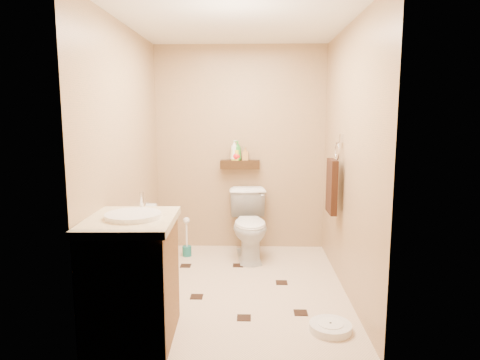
{
  "coord_description": "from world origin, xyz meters",
  "views": [
    {
      "loc": [
        0.15,
        -3.82,
        1.61
      ],
      "look_at": [
        0.03,
        0.25,
        0.98
      ],
      "focal_mm": 32.0,
      "sensor_mm": 36.0,
      "label": 1
    }
  ],
  "objects": [
    {
      "name": "bottle_e",
      "position": [
        0.06,
        1.17,
        1.15
      ],
      "size": [
        0.07,
        0.07,
        0.15
      ],
      "primitive_type": "imported",
      "rotation": [
        0.0,
        0.0,
        6.25
      ],
      "color": "#C48941",
      "rests_on": "wall_shelf"
    },
    {
      "name": "wall_shelf",
      "position": [
        0.0,
        1.17,
        1.02
      ],
      "size": [
        0.46,
        0.14,
        0.1
      ],
      "primitive_type": "cube",
      "color": "#39240F",
      "rests_on": "wall_back"
    },
    {
      "name": "wall_left",
      "position": [
        -1.0,
        0.0,
        1.2
      ],
      "size": [
        0.04,
        2.5,
        2.4
      ],
      "primitive_type": "cube",
      "color": "#9E805A",
      "rests_on": "ground"
    },
    {
      "name": "towel_ring",
      "position": [
        0.91,
        0.25,
        0.95
      ],
      "size": [
        0.12,
        0.3,
        0.76
      ],
      "color": "silver",
      "rests_on": "wall_right"
    },
    {
      "name": "bottle_d",
      "position": [
        -0.03,
        1.17,
        1.18
      ],
      "size": [
        0.1,
        0.1,
        0.23
      ],
      "primitive_type": "imported",
      "rotation": [
        0.0,
        0.0,
        4.91
      ],
      "color": "green",
      "rests_on": "wall_shelf"
    },
    {
      "name": "wall_back",
      "position": [
        0.0,
        1.25,
        1.2
      ],
      "size": [
        2.0,
        0.04,
        2.4
      ],
      "primitive_type": "cube",
      "color": "#9E805A",
      "rests_on": "ground"
    },
    {
      "name": "bottle_a",
      "position": [
        -0.07,
        1.17,
        1.19
      ],
      "size": [
        0.12,
        0.12,
        0.24
      ],
      "primitive_type": "imported",
      "rotation": [
        0.0,
        0.0,
        1.91
      ],
      "color": "white",
      "rests_on": "wall_shelf"
    },
    {
      "name": "toilet_paper",
      "position": [
        -0.94,
        0.65,
        0.6
      ],
      "size": [
        0.12,
        0.11,
        0.12
      ],
      "color": "silver",
      "rests_on": "wall_left"
    },
    {
      "name": "ground",
      "position": [
        0.0,
        0.0,
        0.0
      ],
      "size": [
        2.5,
        2.5,
        0.0
      ],
      "primitive_type": "plane",
      "color": "beige",
      "rests_on": "ground"
    },
    {
      "name": "bathroom_scale",
      "position": [
        0.74,
        -0.81,
        0.03
      ],
      "size": [
        0.39,
        0.39,
        0.06
      ],
      "rotation": [
        0.0,
        0.0,
        0.3
      ],
      "color": "silver",
      "rests_on": "ground"
    },
    {
      "name": "vanity",
      "position": [
        -0.7,
        -0.95,
        0.46
      ],
      "size": [
        0.63,
        0.76,
        1.04
      ],
      "rotation": [
        0.0,
        0.0,
        0.04
      ],
      "color": "brown",
      "rests_on": "ground"
    },
    {
      "name": "bottle_b",
      "position": [
        -0.05,
        1.17,
        1.16
      ],
      "size": [
        0.1,
        0.09,
        0.18
      ],
      "primitive_type": "imported",
      "rotation": [
        0.0,
        0.0,
        4.54
      ],
      "color": "yellow",
      "rests_on": "wall_shelf"
    },
    {
      "name": "bottle_c",
      "position": [
        -0.04,
        1.17,
        1.14
      ],
      "size": [
        0.15,
        0.15,
        0.14
      ],
      "primitive_type": "imported",
      "rotation": [
        0.0,
        0.0,
        4.27
      ],
      "color": "red",
      "rests_on": "wall_shelf"
    },
    {
      "name": "toilet_brush",
      "position": [
        -0.6,
        0.86,
        0.16
      ],
      "size": [
        0.1,
        0.1,
        0.45
      ],
      "color": "#196662",
      "rests_on": "ground"
    },
    {
      "name": "ceiling",
      "position": [
        0.0,
        0.0,
        2.4
      ],
      "size": [
        2.0,
        2.5,
        0.02
      ],
      "primitive_type": "cube",
      "color": "silver",
      "rests_on": "wall_back"
    },
    {
      "name": "toilet",
      "position": [
        0.12,
        0.83,
        0.38
      ],
      "size": [
        0.5,
        0.78,
        0.76
      ],
      "primitive_type": "imported",
      "rotation": [
        0.0,
        0.0,
        0.1
      ],
      "color": "white",
      "rests_on": "ground"
    },
    {
      "name": "floor_accents",
      "position": [
        0.03,
        -0.03,
        0.0
      ],
      "size": [
        1.22,
        1.3,
        0.01
      ],
      "color": "black",
      "rests_on": "ground"
    },
    {
      "name": "wall_right",
      "position": [
        1.0,
        0.0,
        1.2
      ],
      "size": [
        0.04,
        2.5,
        2.4
      ],
      "primitive_type": "cube",
      "color": "#9E805A",
      "rests_on": "ground"
    },
    {
      "name": "wall_front",
      "position": [
        0.0,
        -1.25,
        1.2
      ],
      "size": [
        2.0,
        0.04,
        2.4
      ],
      "primitive_type": "cube",
      "color": "#9E805A",
      "rests_on": "ground"
    }
  ]
}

